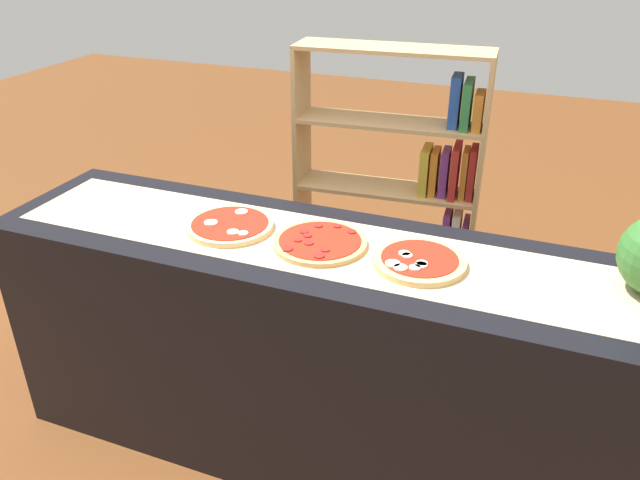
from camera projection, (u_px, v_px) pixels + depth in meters
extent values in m
plane|color=brown|center=(320.00, 445.00, 2.51)|extent=(12.00, 12.00, 0.00)
cube|color=black|center=(320.00, 354.00, 2.30)|extent=(2.35, 0.59, 0.91)
cube|color=tan|center=(320.00, 245.00, 2.09)|extent=(2.20, 0.40, 0.00)
cylinder|color=#E5C17F|center=(230.00, 226.00, 2.19)|extent=(0.30, 0.30, 0.02)
cylinder|color=#AD2314|center=(230.00, 223.00, 2.18)|extent=(0.27, 0.27, 0.00)
cylinder|color=#EFE5CC|center=(241.00, 212.00, 2.26)|extent=(0.05, 0.05, 0.00)
cylinder|color=#EFE5CC|center=(243.00, 233.00, 2.10)|extent=(0.04, 0.04, 0.00)
cylinder|color=#EFE5CC|center=(233.00, 232.00, 2.11)|extent=(0.04, 0.04, 0.00)
cylinder|color=#EFE5CC|center=(211.00, 223.00, 2.18)|extent=(0.05, 0.05, 0.00)
cylinder|color=tan|center=(319.00, 243.00, 2.08)|extent=(0.32, 0.32, 0.02)
cylinder|color=#AD2314|center=(319.00, 241.00, 2.07)|extent=(0.28, 0.28, 0.00)
cylinder|color=maroon|center=(352.00, 232.00, 2.12)|extent=(0.03, 0.03, 0.00)
cylinder|color=maroon|center=(325.00, 250.00, 2.01)|extent=(0.03, 0.03, 0.00)
cylinder|color=maroon|center=(319.00, 256.00, 1.98)|extent=(0.03, 0.03, 0.00)
cylinder|color=maroon|center=(318.00, 226.00, 2.16)|extent=(0.03, 0.03, 0.00)
cylinder|color=maroon|center=(337.00, 226.00, 2.16)|extent=(0.03, 0.03, 0.00)
cylinder|color=maroon|center=(287.00, 249.00, 2.02)|extent=(0.04, 0.04, 0.00)
cylinder|color=maroon|center=(309.00, 243.00, 2.05)|extent=(0.03, 0.03, 0.00)
cylinder|color=maroon|center=(307.00, 235.00, 2.10)|extent=(0.03, 0.03, 0.00)
cylinder|color=maroon|center=(304.00, 232.00, 2.12)|extent=(0.03, 0.03, 0.00)
cylinder|color=maroon|center=(298.00, 240.00, 2.07)|extent=(0.03, 0.03, 0.00)
cylinder|color=#DBB26B|center=(419.00, 261.00, 1.97)|extent=(0.30, 0.30, 0.02)
cylinder|color=#AD2314|center=(420.00, 258.00, 1.96)|extent=(0.24, 0.24, 0.00)
cylinder|color=#EFE5CC|center=(393.00, 264.00, 1.92)|extent=(0.05, 0.05, 0.00)
cylinder|color=#EFE5CC|center=(407.00, 255.00, 1.97)|extent=(0.03, 0.03, 0.00)
cylinder|color=#EFE5CC|center=(422.00, 263.00, 1.93)|extent=(0.04, 0.04, 0.00)
cylinder|color=#EFE5CC|center=(421.00, 265.00, 1.92)|extent=(0.04, 0.04, 0.00)
cylinder|color=#EFE5CC|center=(401.00, 267.00, 1.90)|extent=(0.04, 0.04, 0.00)
cylinder|color=#EFE5CC|center=(404.00, 254.00, 1.98)|extent=(0.04, 0.04, 0.00)
cylinder|color=#EFE5CC|center=(415.00, 268.00, 1.90)|extent=(0.04, 0.04, 0.00)
cube|color=tan|center=(477.00, 199.00, 2.98)|extent=(0.04, 0.24, 1.37)
cube|color=tan|center=(302.00, 179.00, 3.21)|extent=(0.04, 0.24, 1.37)
cube|color=tan|center=(380.00, 303.00, 3.41)|extent=(0.87, 0.30, 0.02)
cube|color=orange|center=(455.00, 299.00, 3.26)|extent=(0.06, 0.19, 0.18)
cube|color=orange|center=(446.00, 296.00, 3.27)|extent=(0.05, 0.17, 0.20)
cube|color=#2D753D|center=(437.00, 294.00, 3.28)|extent=(0.05, 0.18, 0.21)
cube|color=#234799|center=(428.00, 296.00, 3.30)|extent=(0.05, 0.15, 0.17)
cube|color=silver|center=(418.00, 289.00, 3.30)|extent=(0.06, 0.19, 0.23)
cube|color=gold|center=(408.00, 288.00, 3.31)|extent=(0.05, 0.20, 0.23)
cube|color=gold|center=(400.00, 289.00, 3.33)|extent=(0.04, 0.16, 0.19)
cube|color=tan|center=(383.00, 248.00, 3.25)|extent=(0.87, 0.30, 0.02)
cube|color=#753384|center=(464.00, 240.00, 3.09)|extent=(0.04, 0.17, 0.21)
cube|color=silver|center=(456.00, 234.00, 3.09)|extent=(0.05, 0.19, 0.26)
cube|color=#753384|center=(446.00, 233.00, 3.11)|extent=(0.05, 0.19, 0.26)
cube|color=tan|center=(386.00, 189.00, 3.09)|extent=(0.87, 0.30, 0.02)
cube|color=#B22823|center=(472.00, 173.00, 2.93)|extent=(0.04, 0.15, 0.25)
cube|color=orange|center=(464.00, 173.00, 2.94)|extent=(0.04, 0.13, 0.23)
cube|color=#B22823|center=(455.00, 171.00, 2.95)|extent=(0.05, 0.19, 0.25)
cube|color=#753384|center=(445.00, 172.00, 2.97)|extent=(0.05, 0.14, 0.22)
cube|color=orange|center=(434.00, 172.00, 2.98)|extent=(0.04, 0.15, 0.22)
cube|color=gold|center=(425.00, 170.00, 2.99)|extent=(0.05, 0.18, 0.22)
cube|color=tan|center=(390.00, 122.00, 2.93)|extent=(0.87, 0.30, 0.02)
cube|color=orange|center=(479.00, 110.00, 2.79)|extent=(0.05, 0.16, 0.16)
cube|color=#2D753D|center=(467.00, 104.00, 2.79)|extent=(0.05, 0.19, 0.21)
cube|color=#234799|center=(455.00, 101.00, 2.80)|extent=(0.05, 0.14, 0.23)
cube|color=tan|center=(394.00, 49.00, 2.78)|extent=(0.87, 0.30, 0.02)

